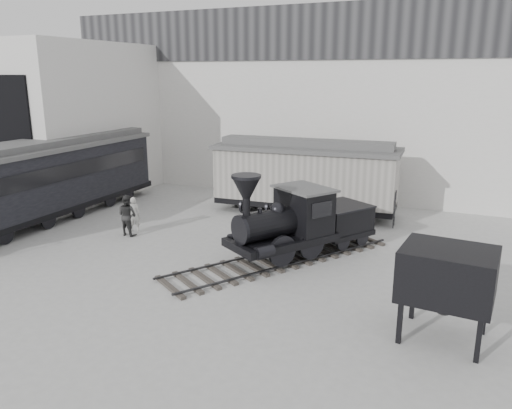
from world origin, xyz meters
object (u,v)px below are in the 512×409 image
at_px(visitor_a, 134,214).
at_px(boxcar, 305,175).
at_px(locomotive, 297,226).
at_px(visitor_b, 127,215).
at_px(passenger_coach, 51,178).
at_px(coal_hopper, 447,281).

bearing_deg(visitor_a, boxcar, -172.28).
height_order(locomotive, boxcar, boxcar).
xyz_separation_m(visitor_a, visitor_b, (0.08, -0.58, 0.12)).
height_order(locomotive, passenger_coach, passenger_coach).
height_order(visitor_b, coal_hopper, coal_hopper).
bearing_deg(passenger_coach, visitor_b, -8.72).
distance_m(locomotive, passenger_coach, 13.35).
bearing_deg(locomotive, visitor_a, -148.80).
xyz_separation_m(visitor_b, coal_hopper, (13.96, -4.12, 0.78)).
bearing_deg(passenger_coach, locomotive, -1.86).
bearing_deg(visitor_b, passenger_coach, -2.29).
bearing_deg(visitor_a, visitor_b, 61.71).
bearing_deg(boxcar, passenger_coach, -155.68).
relative_size(boxcar, passenger_coach, 0.69).
bearing_deg(visitor_b, visitor_a, -75.47).
relative_size(passenger_coach, coal_hopper, 5.32).
height_order(boxcar, visitor_a, boxcar).
relative_size(boxcar, visitor_b, 5.14).
bearing_deg(coal_hopper, passenger_coach, 171.04).
distance_m(visitor_b, coal_hopper, 14.57).
distance_m(visitor_a, coal_hopper, 14.84).
bearing_deg(visitor_b, coal_hopper, 169.90).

